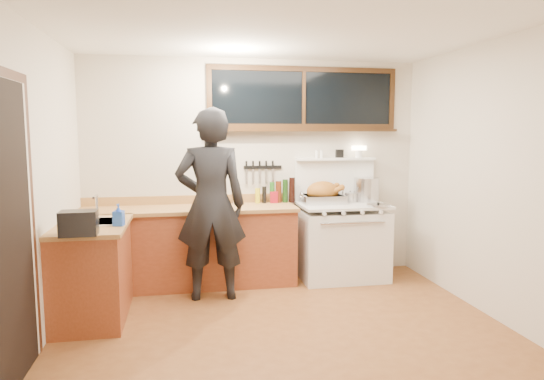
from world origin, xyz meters
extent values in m
cube|color=brown|center=(0.00, 0.00, -0.01)|extent=(4.00, 3.50, 0.02)
cube|color=beige|center=(0.00, 1.77, 1.30)|extent=(4.00, 0.05, 2.60)
cube|color=beige|center=(0.00, -1.77, 1.30)|extent=(4.00, 0.05, 2.60)
cube|color=beige|center=(-2.02, 0.00, 1.30)|extent=(0.05, 3.50, 2.60)
cube|color=beige|center=(2.02, 0.00, 1.30)|extent=(0.05, 3.50, 2.60)
cube|color=white|center=(0.00, 0.00, 2.62)|extent=(4.00, 3.50, 0.05)
cube|color=brown|center=(-0.80, 1.45, 0.43)|extent=(2.40, 0.60, 0.86)
cube|color=#A47641|center=(-0.80, 1.44, 0.88)|extent=(2.44, 0.64, 0.04)
cube|color=#A47641|center=(-0.80, 1.74, 0.95)|extent=(2.40, 0.03, 0.10)
sphere|color=#B78C38|center=(-1.80, 1.17, 0.70)|extent=(0.03, 0.03, 0.03)
sphere|color=#B78C38|center=(-1.30, 1.17, 0.70)|extent=(0.03, 0.03, 0.03)
sphere|color=#B78C38|center=(-0.80, 1.17, 0.70)|extent=(0.03, 0.03, 0.03)
sphere|color=#B78C38|center=(-0.30, 1.17, 0.70)|extent=(0.03, 0.03, 0.03)
sphere|color=#B78C38|center=(0.15, 1.17, 0.70)|extent=(0.03, 0.03, 0.03)
cube|color=brown|center=(-1.70, 0.62, 0.43)|extent=(0.60, 1.05, 0.86)
cube|color=#A47641|center=(-1.69, 0.62, 0.88)|extent=(0.64, 1.09, 0.04)
cube|color=white|center=(-1.68, 0.70, 0.84)|extent=(0.45, 0.40, 0.14)
cube|color=white|center=(-1.68, 0.70, 0.91)|extent=(0.50, 0.45, 0.01)
cylinder|color=silver|center=(-1.68, 0.88, 1.02)|extent=(0.02, 0.02, 0.24)
cylinder|color=silver|center=(-1.68, 0.80, 1.13)|extent=(0.02, 0.18, 0.02)
cube|color=white|center=(1.00, 1.40, 0.41)|extent=(1.00, 0.70, 0.82)
cube|color=white|center=(1.00, 1.40, 0.89)|extent=(1.02, 0.72, 0.03)
cube|color=white|center=(1.00, 1.06, 0.52)|extent=(0.88, 0.02, 0.46)
cylinder|color=silver|center=(1.00, 1.03, 0.74)|extent=(0.75, 0.02, 0.02)
cylinder|color=white|center=(0.67, 1.04, 0.85)|extent=(0.04, 0.03, 0.04)
cylinder|color=white|center=(0.89, 1.04, 0.85)|extent=(0.04, 0.03, 0.04)
cylinder|color=white|center=(1.11, 1.04, 0.85)|extent=(0.04, 0.03, 0.04)
cylinder|color=white|center=(1.33, 1.04, 0.85)|extent=(0.04, 0.03, 0.04)
cube|color=white|center=(1.00, 1.72, 1.15)|extent=(1.00, 0.05, 0.50)
cube|color=white|center=(1.00, 1.69, 1.41)|extent=(1.00, 0.12, 0.03)
cylinder|color=white|center=(1.30, 1.69, 1.47)|extent=(0.09, 0.09, 0.09)
cube|color=#FFE5B2|center=(1.30, 1.69, 1.55)|extent=(0.16, 0.08, 0.05)
cube|color=black|center=(1.05, 1.69, 1.48)|extent=(0.09, 0.05, 0.10)
cylinder|color=white|center=(0.82, 1.69, 1.47)|extent=(0.04, 0.04, 0.09)
cylinder|color=white|center=(0.76, 1.69, 1.47)|extent=(0.04, 0.04, 0.09)
cube|color=black|center=(0.60, 1.73, 2.15)|extent=(2.20, 0.01, 0.62)
cube|color=black|center=(0.60, 1.73, 2.49)|extent=(2.32, 0.04, 0.06)
cube|color=black|center=(0.60, 1.73, 1.81)|extent=(2.32, 0.04, 0.06)
cube|color=black|center=(-0.53, 1.73, 2.15)|extent=(0.06, 0.04, 0.62)
cube|color=black|center=(1.73, 1.73, 2.15)|extent=(0.06, 0.04, 0.62)
cube|color=black|center=(0.60, 1.73, 2.15)|extent=(0.04, 0.04, 0.62)
cube|color=black|center=(0.60, 1.68, 1.76)|extent=(2.32, 0.13, 0.03)
cube|color=black|center=(-1.99, -0.55, 1.05)|extent=(0.01, 0.86, 2.10)
cube|color=black|center=(-1.99, -0.07, 1.05)|extent=(0.01, 0.07, 2.10)
cube|color=black|center=(-1.99, -0.55, 2.14)|extent=(0.01, 1.04, 0.07)
cube|color=black|center=(0.10, 1.74, 1.32)|extent=(0.46, 0.02, 0.04)
cube|color=silver|center=(-0.10, 1.72, 1.21)|extent=(0.02, 0.00, 0.18)
cube|color=black|center=(-0.10, 1.72, 1.35)|extent=(0.02, 0.02, 0.10)
cube|color=silver|center=(-0.02, 1.72, 1.21)|extent=(0.02, 0.00, 0.18)
cube|color=black|center=(-0.02, 1.72, 1.35)|extent=(0.02, 0.02, 0.10)
cube|color=silver|center=(0.06, 1.72, 1.21)|extent=(0.02, 0.00, 0.18)
cube|color=black|center=(0.06, 1.72, 1.35)|extent=(0.02, 0.02, 0.10)
cube|color=silver|center=(0.14, 1.72, 1.21)|extent=(0.03, 0.00, 0.18)
cube|color=black|center=(0.14, 1.72, 1.35)|extent=(0.02, 0.02, 0.10)
cube|color=silver|center=(0.22, 1.72, 1.21)|extent=(0.03, 0.00, 0.18)
cube|color=black|center=(0.22, 1.72, 1.35)|extent=(0.02, 0.02, 0.10)
imported|color=black|center=(-0.57, 0.97, 1.00)|extent=(0.74, 0.50, 1.99)
imported|color=blue|center=(-1.43, 0.48, 1.00)|extent=(0.10, 0.11, 0.20)
cube|color=black|center=(-1.70, 0.12, 1.00)|extent=(0.30, 0.21, 0.20)
cube|color=#A47641|center=(-0.52, 1.36, 0.91)|extent=(0.41, 0.35, 0.02)
ellipsoid|color=brown|center=(-0.52, 1.36, 0.98)|extent=(0.22, 0.18, 0.11)
sphere|color=brown|center=(-0.43, 1.41, 1.00)|extent=(0.04, 0.04, 0.04)
sphere|color=brown|center=(-0.43, 1.32, 1.00)|extent=(0.04, 0.04, 0.04)
cube|color=silver|center=(0.78, 1.49, 0.95)|extent=(0.50, 0.38, 0.10)
cube|color=#3F3F42|center=(0.78, 1.49, 0.98)|extent=(0.44, 0.32, 0.03)
torus|color=silver|center=(0.52, 1.49, 1.00)|extent=(0.02, 0.10, 0.10)
torus|color=silver|center=(1.04, 1.49, 1.00)|extent=(0.02, 0.10, 0.10)
ellipsoid|color=brown|center=(0.78, 1.49, 1.04)|extent=(0.39, 0.30, 0.25)
cylinder|color=brown|center=(0.91, 1.40, 1.06)|extent=(0.14, 0.06, 0.11)
sphere|color=brown|center=(0.99, 1.40, 1.09)|extent=(0.07, 0.07, 0.07)
cylinder|color=brown|center=(0.91, 1.59, 1.06)|extent=(0.14, 0.06, 0.11)
sphere|color=brown|center=(0.99, 1.59, 1.09)|extent=(0.07, 0.07, 0.07)
cylinder|color=silver|center=(1.36, 1.55, 1.04)|extent=(0.38, 0.38, 0.29)
cylinder|color=silver|center=(1.14, 1.51, 0.96)|extent=(0.19, 0.19, 0.12)
cylinder|color=black|center=(1.18, 1.62, 1.01)|extent=(0.06, 0.15, 0.02)
cylinder|color=silver|center=(1.34, 1.15, 0.91)|extent=(0.35, 0.35, 0.02)
sphere|color=black|center=(1.34, 1.15, 0.93)|extent=(0.03, 0.03, 0.03)
cube|color=maroon|center=(0.21, 1.62, 0.97)|extent=(0.10, 0.08, 0.14)
cylinder|color=white|center=(-0.22, 1.64, 1.00)|extent=(0.11, 0.11, 0.19)
cylinder|color=black|center=(0.02, 1.63, 0.99)|extent=(0.06, 0.06, 0.18)
cylinder|color=black|center=(0.10, 1.63, 1.00)|extent=(0.05, 0.05, 0.20)
cylinder|color=black|center=(0.19, 1.63, 1.02)|extent=(0.06, 0.06, 0.25)
cylinder|color=black|center=(0.27, 1.63, 1.03)|extent=(0.07, 0.07, 0.26)
cylinder|color=black|center=(0.36, 1.63, 1.04)|extent=(0.06, 0.06, 0.28)
cylinder|color=black|center=(0.44, 1.63, 1.05)|extent=(0.07, 0.07, 0.30)
camera|label=1|loc=(-0.85, -4.02, 1.75)|focal=32.00mm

